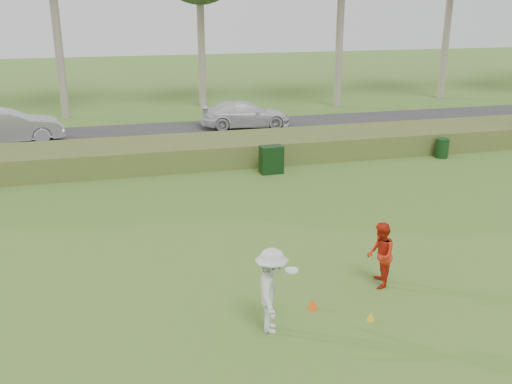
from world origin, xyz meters
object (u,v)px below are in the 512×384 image
object	(u,v)px
player_red	(380,255)
trash_bin	(442,148)
cone_orange	(313,304)
car_mid	(7,127)
utility_cabinet	(271,160)
car_right	(245,114)
cone_yellow	(371,316)
player_white	(272,291)

from	to	relation	value
player_red	trash_bin	size ratio (longest dim) A/B	1.89
trash_bin	cone_orange	bearing A→B (deg)	-132.62
player_red	cone_orange	distance (m)	2.04
car_mid	utility_cabinet	bearing A→B (deg)	-137.96
player_red	cone_orange	world-z (taller)	player_red
car_mid	car_right	bearing A→B (deg)	-98.83
cone_orange	car_right	size ratio (longest dim) A/B	0.05
cone_orange	cone_yellow	xyz separation A→B (m)	(1.00, -0.71, -0.02)
trash_bin	car_right	distance (m)	10.10
player_white	trash_bin	world-z (taller)	player_white
player_red	cone_yellow	bearing A→B (deg)	-11.59
cone_orange	car_mid	bearing A→B (deg)	115.96
cone_yellow	car_mid	world-z (taller)	car_mid
player_red	utility_cabinet	world-z (taller)	player_red
utility_cabinet	car_mid	xyz separation A→B (m)	(-10.29, 7.24, 0.32)
player_white	cone_yellow	bearing A→B (deg)	-77.28
trash_bin	car_mid	bearing A→B (deg)	158.85
utility_cabinet	car_right	world-z (taller)	car_right
cone_orange	trash_bin	xyz separation A→B (m)	(9.44, 10.26, 0.29)
player_red	car_mid	world-z (taller)	car_mid
trash_bin	car_mid	world-z (taller)	car_mid
car_mid	car_right	size ratio (longest dim) A/B	1.06
cone_orange	car_right	world-z (taller)	car_right
player_white	player_red	xyz separation A→B (m)	(2.91, 1.17, -0.11)
player_white	car_mid	bearing A→B (deg)	39.67
trash_bin	car_right	world-z (taller)	car_right
utility_cabinet	player_red	bearing A→B (deg)	-93.41
car_mid	player_white	bearing A→B (deg)	-170.50
cone_yellow	trash_bin	distance (m)	13.85
car_right	cone_yellow	bearing A→B (deg)	178.69
cone_orange	car_right	bearing A→B (deg)	80.86
car_mid	trash_bin	bearing A→B (deg)	-123.99
player_white	utility_cabinet	bearing A→B (deg)	1.20
car_mid	car_right	distance (m)	11.26
cone_yellow	utility_cabinet	world-z (taller)	utility_cabinet
player_red	car_mid	distance (m)	19.40
player_white	player_red	world-z (taller)	player_white
cone_yellow	utility_cabinet	bearing A→B (deg)	84.92
cone_yellow	player_white	bearing A→B (deg)	175.38
cone_yellow	trash_bin	size ratio (longest dim) A/B	0.24
player_red	trash_bin	xyz separation A→B (m)	(7.62, 9.64, -0.36)
cone_orange	player_red	bearing A→B (deg)	18.89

